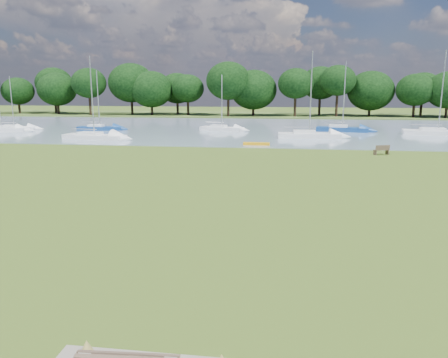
# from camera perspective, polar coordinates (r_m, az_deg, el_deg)

# --- Properties ---
(ground) EXTENTS (220.00, 220.00, 0.00)m
(ground) POSITION_cam_1_polar(r_m,az_deg,el_deg) (22.00, 0.20, -3.85)
(ground) COLOR #5A6624
(river) EXTENTS (220.00, 40.00, 0.10)m
(river) POSITION_cam_1_polar(r_m,az_deg,el_deg) (63.32, 5.25, 6.51)
(river) COLOR gray
(river) RESTS_ON ground
(far_bank) EXTENTS (220.00, 20.00, 0.40)m
(far_bank) POSITION_cam_1_polar(r_m,az_deg,el_deg) (93.21, 6.10, 8.25)
(far_bank) COLOR #4C6626
(far_bank) RESTS_ON ground
(riverbank_bench) EXTENTS (1.50, 0.96, 0.89)m
(riverbank_bench) POSITION_cam_1_polar(r_m,az_deg,el_deg) (41.54, 19.91, 3.60)
(riverbank_bench) COLOR brown
(riverbank_bench) RESTS_ON ground
(kayak) EXTENTS (2.75, 0.69, 0.27)m
(kayak) POSITION_cam_1_polar(r_m,az_deg,el_deg) (45.43, 4.26, 4.61)
(kayak) COLOR orange
(kayak) RESTS_ON river
(tree_line) EXTENTS (124.18, 8.62, 10.43)m
(tree_line) POSITION_cam_1_polar(r_m,az_deg,el_deg) (89.81, -0.04, 12.14)
(tree_line) COLOR black
(tree_line) RESTS_ON far_bank
(sailboat_0) EXTENTS (6.12, 2.33, 8.05)m
(sailboat_0) POSITION_cam_1_polar(r_m,az_deg,el_deg) (63.22, -15.99, 6.58)
(sailboat_0) COLOR navy
(sailboat_0) RESTS_ON river
(sailboat_1) EXTENTS (6.77, 2.72, 10.05)m
(sailboat_1) POSITION_cam_1_polar(r_m,az_deg,el_deg) (65.79, -27.15, 5.96)
(sailboat_1) COLOR white
(sailboat_1) RESTS_ON river
(sailboat_2) EXTENTS (6.22, 3.11, 7.48)m
(sailboat_2) POSITION_cam_1_polar(r_m,az_deg,el_deg) (60.09, -0.34, 6.77)
(sailboat_2) COLOR white
(sailboat_2) RESTS_ON river
(sailboat_3) EXTENTS (6.07, 2.95, 7.33)m
(sailboat_3) POSITION_cam_1_polar(r_m,az_deg,el_deg) (67.50, -25.77, 6.13)
(sailboat_3) COLOR white
(sailboat_3) RESTS_ON river
(sailboat_4) EXTENTS (7.04, 3.21, 9.22)m
(sailboat_4) POSITION_cam_1_polar(r_m,az_deg,el_deg) (61.22, 15.13, 6.51)
(sailboat_4) COLOR navy
(sailboat_4) RESTS_ON river
(sailboat_5) EXTENTS (7.28, 2.24, 9.92)m
(sailboat_5) POSITION_cam_1_polar(r_m,az_deg,el_deg) (52.59, 10.98, 5.87)
(sailboat_5) COLOR white
(sailboat_5) RESTS_ON river
(sailboat_7) EXTENTS (8.49, 3.47, 10.29)m
(sailboat_7) POSITION_cam_1_polar(r_m,az_deg,el_deg) (61.04, 26.09, 5.68)
(sailboat_7) COLOR white
(sailboat_7) RESTS_ON river
(sailboat_8) EXTENTS (7.67, 3.33, 9.32)m
(sailboat_8) POSITION_cam_1_polar(r_m,az_deg,el_deg) (52.91, -16.66, 5.54)
(sailboat_8) COLOR white
(sailboat_8) RESTS_ON river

